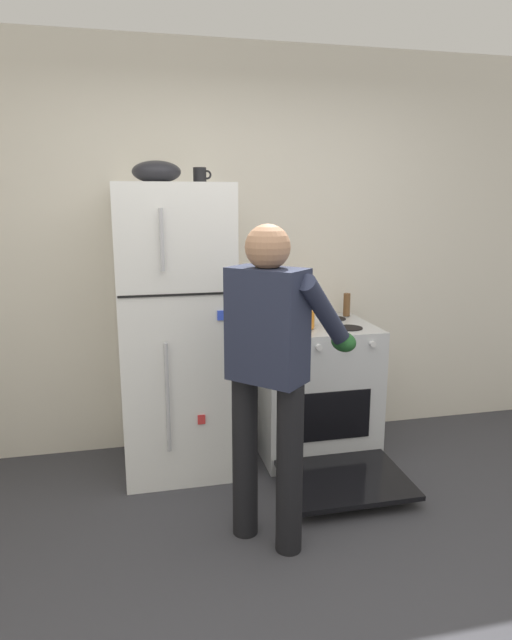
% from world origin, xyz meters
% --- Properties ---
extents(ground, '(8.00, 8.00, 0.00)m').
position_xyz_m(ground, '(0.00, 0.00, 0.00)').
color(ground, '#38383D').
extents(kitchen_wall_back, '(6.00, 0.10, 2.70)m').
position_xyz_m(kitchen_wall_back, '(0.00, 1.95, 1.35)').
color(kitchen_wall_back, silver).
rests_on(kitchen_wall_back, ground).
extents(refrigerator, '(0.68, 0.72, 1.80)m').
position_xyz_m(refrigerator, '(-0.44, 1.57, 0.90)').
color(refrigerator, white).
rests_on(refrigerator, ground).
extents(stove_range, '(0.76, 1.21, 0.90)m').
position_xyz_m(stove_range, '(0.49, 1.55, 0.44)').
color(stove_range, silver).
rests_on(stove_range, ground).
extents(person_cook, '(0.70, 0.73, 1.60)m').
position_xyz_m(person_cook, '(-0.05, 0.65, 0.96)').
color(person_cook, black).
rests_on(person_cook, ground).
extents(red_pot, '(0.36, 0.26, 0.12)m').
position_xyz_m(red_pot, '(0.33, 1.52, 0.95)').
color(red_pot, orange).
rests_on(red_pot, stove_range).
extents(coffee_mug, '(0.11, 0.08, 0.10)m').
position_xyz_m(coffee_mug, '(-0.25, 1.62, 1.85)').
color(coffee_mug, black).
rests_on(coffee_mug, refrigerator).
extents(pepper_mill, '(0.05, 0.05, 0.16)m').
position_xyz_m(pepper_mill, '(0.79, 1.77, 0.98)').
color(pepper_mill, brown).
rests_on(pepper_mill, stove_range).
extents(mixing_bowl, '(0.29, 0.29, 0.13)m').
position_xyz_m(mixing_bowl, '(-0.52, 1.57, 1.86)').
color(mixing_bowl, black).
rests_on(mixing_bowl, refrigerator).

